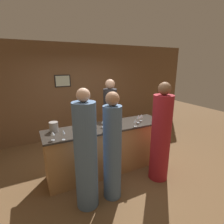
{
  "coord_description": "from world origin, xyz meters",
  "views": [
    {
      "loc": [
        -1.41,
        -3.04,
        2.22
      ],
      "look_at": [
        0.16,
        0.1,
        1.25
      ],
      "focal_mm": 28.0,
      "sensor_mm": 36.0,
      "label": 1
    }
  ],
  "objects_px": {
    "bartender": "(110,119)",
    "guest_0": "(161,136)",
    "guest_2": "(86,155)",
    "ice_bucket": "(54,127)",
    "wine_bottle_1": "(111,119)",
    "wine_bottle_0": "(106,124)",
    "guest_1": "(112,150)"
  },
  "relations": [
    {
      "from": "wine_bottle_1",
      "to": "guest_0",
      "type": "bearing_deg",
      "value": -47.21
    },
    {
      "from": "bartender",
      "to": "guest_2",
      "type": "relative_size",
      "value": 0.98
    },
    {
      "from": "guest_1",
      "to": "bartender",
      "type": "bearing_deg",
      "value": 65.34
    },
    {
      "from": "guest_2",
      "to": "ice_bucket",
      "type": "relative_size",
      "value": 10.33
    },
    {
      "from": "guest_0",
      "to": "wine_bottle_1",
      "type": "relative_size",
      "value": 6.46
    },
    {
      "from": "bartender",
      "to": "guest_0",
      "type": "bearing_deg",
      "value": 105.86
    },
    {
      "from": "guest_2",
      "to": "guest_1",
      "type": "bearing_deg",
      "value": -0.64
    },
    {
      "from": "bartender",
      "to": "wine_bottle_1",
      "type": "xyz_separation_m",
      "value": [
        -0.29,
        -0.64,
        0.24
      ]
    },
    {
      "from": "bartender",
      "to": "wine_bottle_0",
      "type": "xyz_separation_m",
      "value": [
        -0.51,
        -0.88,
        0.23
      ]
    },
    {
      "from": "guest_0",
      "to": "guest_2",
      "type": "xyz_separation_m",
      "value": [
        -1.5,
        -0.04,
        -0.0
      ]
    },
    {
      "from": "guest_1",
      "to": "wine_bottle_0",
      "type": "bearing_deg",
      "value": 74.96
    },
    {
      "from": "guest_0",
      "to": "wine_bottle_1",
      "type": "distance_m",
      "value": 1.04
    },
    {
      "from": "guest_1",
      "to": "ice_bucket",
      "type": "height_order",
      "value": "guest_1"
    },
    {
      "from": "wine_bottle_1",
      "to": "ice_bucket",
      "type": "height_order",
      "value": "wine_bottle_1"
    },
    {
      "from": "guest_1",
      "to": "guest_2",
      "type": "relative_size",
      "value": 0.96
    },
    {
      "from": "wine_bottle_0",
      "to": "ice_bucket",
      "type": "distance_m",
      "value": 0.98
    },
    {
      "from": "guest_0",
      "to": "guest_1",
      "type": "distance_m",
      "value": 1.05
    },
    {
      "from": "bartender",
      "to": "guest_0",
      "type": "height_order",
      "value": "guest_0"
    },
    {
      "from": "wine_bottle_0",
      "to": "guest_1",
      "type": "bearing_deg",
      "value": -105.04
    },
    {
      "from": "wine_bottle_0",
      "to": "ice_bucket",
      "type": "height_order",
      "value": "wine_bottle_0"
    },
    {
      "from": "guest_0",
      "to": "wine_bottle_0",
      "type": "relative_size",
      "value": 6.32
    },
    {
      "from": "guest_2",
      "to": "wine_bottle_0",
      "type": "height_order",
      "value": "guest_2"
    },
    {
      "from": "wine_bottle_1",
      "to": "guest_1",
      "type": "bearing_deg",
      "value": -114.77
    },
    {
      "from": "wine_bottle_0",
      "to": "bartender",
      "type": "bearing_deg",
      "value": 59.99
    },
    {
      "from": "guest_1",
      "to": "wine_bottle_0",
      "type": "xyz_separation_m",
      "value": [
        0.15,
        0.55,
        0.25
      ]
    },
    {
      "from": "guest_0",
      "to": "wine_bottle_0",
      "type": "bearing_deg",
      "value": 150.89
    },
    {
      "from": "wine_bottle_1",
      "to": "bartender",
      "type": "bearing_deg",
      "value": 65.48
    },
    {
      "from": "bartender",
      "to": "ice_bucket",
      "type": "height_order",
      "value": "bartender"
    },
    {
      "from": "wine_bottle_1",
      "to": "guest_2",
      "type": "bearing_deg",
      "value": -135.88
    },
    {
      "from": "guest_1",
      "to": "wine_bottle_1",
      "type": "height_order",
      "value": "guest_1"
    },
    {
      "from": "guest_0",
      "to": "ice_bucket",
      "type": "bearing_deg",
      "value": 154.21
    },
    {
      "from": "bartender",
      "to": "guest_0",
      "type": "relative_size",
      "value": 0.98
    }
  ]
}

